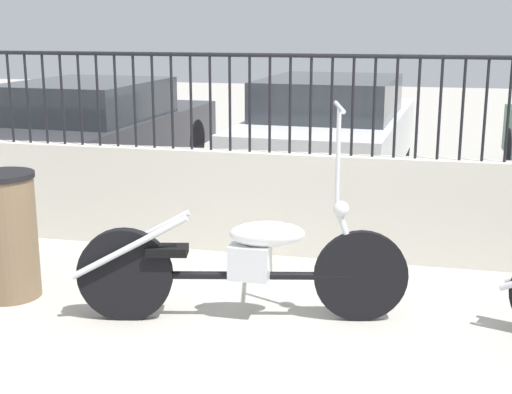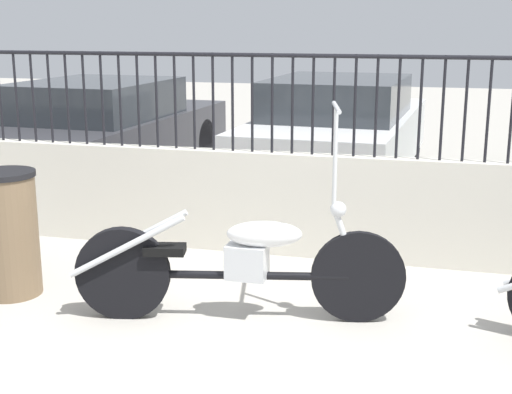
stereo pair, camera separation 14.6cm
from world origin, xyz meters
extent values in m
plane|color=#ADA89E|center=(0.00, 0.00, 0.00)|extent=(40.00, 40.00, 0.00)
cube|color=beige|center=(0.00, 2.20, 0.46)|extent=(10.36, 0.18, 0.92)
cylinder|color=black|center=(-2.77, 2.20, 1.35)|extent=(0.02, 0.02, 0.86)
cylinder|color=black|center=(-2.59, 2.20, 1.35)|extent=(0.02, 0.02, 0.86)
cylinder|color=black|center=(-2.41, 2.20, 1.35)|extent=(0.02, 0.02, 0.86)
cylinder|color=black|center=(-2.23, 2.20, 1.35)|extent=(0.02, 0.02, 0.86)
cylinder|color=black|center=(-2.05, 2.20, 1.35)|extent=(0.02, 0.02, 0.86)
cylinder|color=black|center=(-1.88, 2.20, 1.35)|extent=(0.02, 0.02, 0.86)
cylinder|color=black|center=(-1.70, 2.20, 1.35)|extent=(0.02, 0.02, 0.86)
cylinder|color=black|center=(-1.52, 2.20, 1.35)|extent=(0.02, 0.02, 0.86)
cylinder|color=black|center=(-1.34, 2.20, 1.35)|extent=(0.02, 0.02, 0.86)
cylinder|color=black|center=(-1.16, 2.20, 1.35)|extent=(0.02, 0.02, 0.86)
cylinder|color=black|center=(-0.98, 2.20, 1.35)|extent=(0.02, 0.02, 0.86)
cylinder|color=black|center=(-0.80, 2.20, 1.35)|extent=(0.02, 0.02, 0.86)
cylinder|color=black|center=(-0.63, 2.20, 1.35)|extent=(0.02, 0.02, 0.86)
cylinder|color=black|center=(-0.45, 2.20, 1.35)|extent=(0.02, 0.02, 0.86)
cylinder|color=black|center=(-0.27, 2.20, 1.35)|extent=(0.02, 0.02, 0.86)
cylinder|color=black|center=(-0.09, 2.20, 1.35)|extent=(0.02, 0.02, 0.86)
cylinder|color=black|center=(0.09, 2.20, 1.35)|extent=(0.02, 0.02, 0.86)
cylinder|color=black|center=(0.27, 2.20, 1.35)|extent=(0.02, 0.02, 0.86)
cylinder|color=black|center=(0.45, 2.20, 1.35)|extent=(0.02, 0.02, 0.86)
cylinder|color=black|center=(0.63, 2.20, 1.35)|extent=(0.02, 0.02, 0.86)
cylinder|color=black|center=(0.80, 2.20, 1.35)|extent=(0.02, 0.02, 0.86)
cylinder|color=black|center=(0.98, 2.20, 1.35)|extent=(0.02, 0.02, 0.86)
cylinder|color=black|center=(1.16, 2.20, 1.35)|extent=(0.02, 0.02, 0.86)
cylinder|color=black|center=(1.34, 2.20, 1.35)|extent=(0.02, 0.02, 0.86)
cylinder|color=black|center=(1.52, 2.20, 1.35)|extent=(0.02, 0.02, 0.86)
cylinder|color=black|center=(1.70, 2.20, 1.35)|extent=(0.02, 0.02, 0.86)
cylinder|color=black|center=(0.00, 2.20, 1.76)|extent=(10.36, 0.04, 0.04)
cylinder|color=black|center=(0.67, 0.85, 0.32)|extent=(0.65, 0.19, 0.65)
cylinder|color=black|center=(-0.93, 0.51, 0.32)|extent=(0.67, 0.22, 0.66)
cylinder|color=black|center=(-0.13, 0.68, 0.32)|extent=(1.48, 0.37, 0.06)
cube|color=silver|center=(-0.08, 0.69, 0.42)|extent=(0.28, 0.18, 0.24)
ellipsoid|color=white|center=(0.03, 0.71, 0.62)|extent=(0.55, 0.30, 0.18)
cube|color=black|center=(-0.64, 0.57, 0.50)|extent=(0.31, 0.22, 0.06)
cylinder|color=silver|center=(0.58, 0.83, 0.57)|extent=(0.23, 0.09, 0.51)
sphere|color=silver|center=(0.52, 0.82, 0.80)|extent=(0.11, 0.11, 0.11)
cylinder|color=silver|center=(0.49, 0.81, 1.16)|extent=(0.03, 0.03, 0.67)
cylinder|color=silver|center=(0.49, 0.81, 1.49)|extent=(0.14, 0.51, 0.03)
cylinder|color=silver|center=(-0.87, 0.45, 0.54)|extent=(0.81, 0.21, 0.46)
cylinder|color=silver|center=(-0.90, 0.59, 0.54)|extent=(0.81, 0.21, 0.46)
cylinder|color=brown|center=(-1.95, 0.71, 0.46)|extent=(0.44, 0.44, 0.92)
cylinder|color=black|center=(-1.95, 0.71, 0.94)|extent=(0.47, 0.47, 0.04)
cylinder|color=black|center=(-3.97, 6.23, 0.32)|extent=(0.14, 0.64, 0.64)
cylinder|color=black|center=(-2.25, 6.15, 0.32)|extent=(0.14, 0.64, 0.64)
cylinder|color=black|center=(-2.38, 3.42, 0.32)|extent=(0.14, 0.64, 0.64)
cube|color=#38383D|center=(-3.18, 4.82, 0.53)|extent=(2.03, 4.49, 0.59)
cube|color=#2D3338|center=(-3.19, 4.60, 1.06)|extent=(1.74, 2.19, 0.47)
cylinder|color=black|center=(-0.82, 6.58, 0.32)|extent=(0.15, 0.65, 0.64)
cylinder|color=black|center=(0.80, 6.49, 0.32)|extent=(0.15, 0.65, 0.64)
cylinder|color=black|center=(-0.97, 3.88, 0.32)|extent=(0.15, 0.65, 0.64)
cylinder|color=black|center=(0.65, 3.79, 0.32)|extent=(0.15, 0.65, 0.64)
cube|color=silver|center=(-0.08, 5.19, 0.57)|extent=(1.98, 4.45, 0.66)
cube|color=#2D3338|center=(-0.09, 4.97, 1.14)|extent=(1.68, 2.18, 0.46)
cylinder|color=black|center=(2.25, 6.26, 0.32)|extent=(0.12, 0.64, 0.64)
camera|label=1|loc=(1.01, -3.83, 2.03)|focal=50.00mm
camera|label=2|loc=(1.16, -3.80, 2.03)|focal=50.00mm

